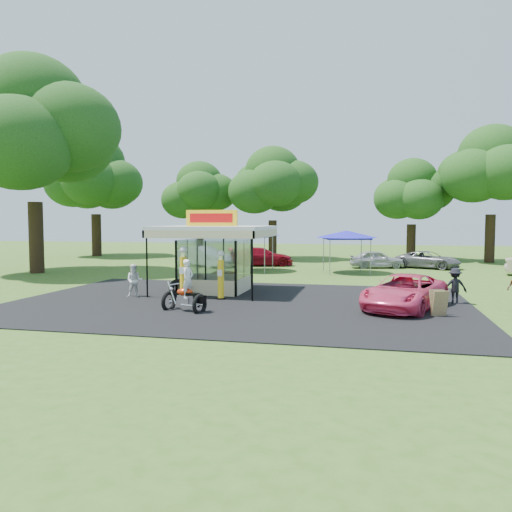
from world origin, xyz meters
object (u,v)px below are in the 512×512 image
object	(u,v)px
bg_car_a	(204,256)
tent_east	(346,235)
tent_west	(249,232)
gas_pump_right	(221,276)
spectator_west	(134,281)
bg_car_c	(377,259)
kiosk_car	(227,278)
bg_car_d	(428,260)
motorcycle	(186,291)
bg_car_b	(261,257)
pink_sedan	(405,292)
gas_station_kiosk	(215,257)
gas_pump_left	(183,274)
spectator_east_a	(455,286)
a_frame_sign	(439,303)

from	to	relation	value
bg_car_a	tent_east	xyz separation A→B (m)	(11.30, -2.38, 1.88)
tent_west	tent_east	xyz separation A→B (m)	(6.95, 0.20, -0.13)
gas_pump_right	spectator_west	size ratio (longest dim) A/B	1.45
bg_car_a	tent_west	world-z (taller)	tent_west
bg_car_c	tent_west	xyz separation A→B (m)	(-9.09, -4.36, 2.14)
kiosk_car	spectator_west	world-z (taller)	spectator_west
kiosk_car	bg_car_c	xyz separation A→B (m)	(8.19, 13.16, 0.21)
bg_car_d	tent_west	distance (m)	14.04
motorcycle	spectator_west	bearing A→B (deg)	157.72
bg_car_b	bg_car_c	world-z (taller)	bg_car_b
pink_sedan	bg_car_d	world-z (taller)	pink_sedan
gas_station_kiosk	pink_sedan	distance (m)	9.65
gas_pump_left	tent_east	world-z (taller)	tent_east
tent_east	bg_car_d	bearing A→B (deg)	38.47
gas_pump_left	bg_car_c	distance (m)	20.00
gas_pump_left	tent_west	size ratio (longest dim) A/B	0.55
bg_car_c	spectator_west	bearing A→B (deg)	134.46
spectator_west	pink_sedan	bearing A→B (deg)	-21.76
bg_car_a	tent_west	size ratio (longest dim) A/B	1.10
pink_sedan	bg_car_c	world-z (taller)	pink_sedan
gas_pump_left	kiosk_car	size ratio (longest dim) A/B	0.87
gas_pump_left	spectator_east_a	xyz separation A→B (m)	(12.07, 1.37, -0.39)
motorcycle	tent_east	size ratio (longest dim) A/B	0.52
spectator_west	bg_car_b	size ratio (longest dim) A/B	0.31
bg_car_c	tent_east	xyz separation A→B (m)	(-2.14, -4.15, 2.00)
kiosk_car	pink_sedan	size ratio (longest dim) A/B	0.54
a_frame_sign	spectator_west	world-z (taller)	spectator_west
spectator_east_a	tent_east	xyz separation A→B (m)	(-5.27, 12.36, 1.90)
bg_car_d	tent_east	bearing A→B (deg)	152.75
pink_sedan	tent_west	xyz separation A→B (m)	(-10.00, 14.03, 2.11)
spectator_west	tent_east	bearing A→B (deg)	36.62
gas_pump_left	pink_sedan	xyz separation A→B (m)	(9.85, -0.51, -0.46)
bg_car_c	gas_pump_right	bearing A→B (deg)	144.97
motorcycle	tent_west	bearing A→B (deg)	111.88
a_frame_sign	bg_car_d	world-z (taller)	bg_car_d
spectator_east_a	bg_car_c	size ratio (longest dim) A/B	0.39
bg_car_d	motorcycle	bearing A→B (deg)	176.26
gas_pump_left	pink_sedan	world-z (taller)	gas_pump_left
kiosk_car	bg_car_a	xyz separation A→B (m)	(-5.25, 11.38, 0.33)
gas_station_kiosk	spectator_east_a	world-z (taller)	gas_station_kiosk
gas_pump_left	gas_pump_right	size ratio (longest dim) A/B	1.07
kiosk_car	bg_car_d	bearing A→B (deg)	-41.19
gas_pump_left	tent_east	bearing A→B (deg)	63.64
gas_pump_left	a_frame_sign	xyz separation A→B (m)	(11.01, -1.85, -0.67)
gas_station_kiosk	gas_pump_left	world-z (taller)	gas_station_kiosk
bg_car_a	bg_car_c	size ratio (longest dim) A/B	1.21
bg_car_d	gas_pump_right	bearing A→B (deg)	173.19
gas_pump_left	bg_car_b	size ratio (longest dim) A/B	0.47
spectator_west	tent_west	bearing A→B (deg)	60.94
bg_car_a	bg_car_b	size ratio (longest dim) A/B	0.95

